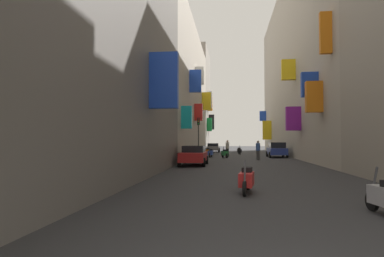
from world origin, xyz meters
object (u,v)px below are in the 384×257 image
Objects in this scene: traffic_light_near_corner at (198,130)px; parked_car_red at (194,155)px; scooter_green at (225,153)px; scooter_orange at (208,151)px; scooter_black at (239,151)px; pedestrian_near_left at (227,148)px; parked_car_grey at (213,147)px; scooter_blue at (211,153)px; parked_car_blue at (277,150)px; scooter_red at (247,179)px; pedestrian_crossing at (258,150)px.

parked_car_red is at bearing -86.17° from traffic_light_near_corner.
scooter_orange is at bearing 110.63° from scooter_green.
pedestrian_near_left is at bearing -105.45° from scooter_black.
parked_car_grey is 1.01× the size of traffic_light_near_corner.
scooter_orange is at bearing 97.04° from scooter_blue.
parked_car_blue is 2.09× the size of scooter_red.
scooter_blue is at bearing -175.44° from parked_car_blue.
scooter_red is 23.94m from traffic_light_near_corner.
parked_car_blue is 2.26× the size of pedestrian_near_left.
scooter_red is at bearing -95.72° from pedestrian_crossing.
parked_car_grey is at bearing 97.04° from scooter_green.
pedestrian_near_left reaches higher than parked_car_blue.
scooter_blue is 1.03× the size of scooter_orange.
pedestrian_crossing is (5.05, 6.77, 0.13)m from parked_car_red.
scooter_orange is (-7.43, 3.75, -0.34)m from parked_car_blue.
parked_car_red is 13.66m from pedestrian_near_left.
traffic_light_near_corner reaches higher than parked_car_blue.
scooter_orange is 3.28m from pedestrian_near_left.
pedestrian_near_left is at bearing 48.53° from scooter_blue.
parked_car_grey reaches higher than scooter_orange.
scooter_orange is at bearing -142.27° from scooter_black.
scooter_black and scooter_orange have the same top height.
scooter_red is (3.15, -12.22, -0.28)m from parked_car_red.
scooter_black is 8.45m from scooter_green.
scooter_blue is 0.45× the size of traffic_light_near_corner.
scooter_blue is 1.08× the size of pedestrian_crossing.
parked_car_red is 2.38× the size of pedestrian_near_left.
pedestrian_near_left reaches higher than scooter_black.
scooter_orange is at bearing 134.44° from pedestrian_near_left.
scooter_orange is 0.44× the size of traffic_light_near_corner.
scooter_blue is at bearing -88.02° from parked_car_grey.
scooter_blue is (0.50, 11.50, -0.28)m from parked_car_red.
scooter_green is 4.74m from pedestrian_crossing.
parked_car_grey is 11.06m from scooter_orange.
parked_car_blue reaches higher than scooter_orange.
pedestrian_crossing is 0.98× the size of pedestrian_near_left.
scooter_red is 30.90m from scooter_black.
parked_car_grey reaches higher than scooter_black.
parked_car_grey is 15.37m from scooter_blue.
pedestrian_crossing reaches higher than scooter_black.
traffic_light_near_corner is (-0.73, -15.58, 2.12)m from parked_car_grey.
scooter_red is at bearing -99.93° from parked_car_blue.
scooter_black and scooter_blue have the same top height.
parked_car_blue is 6.93m from scooter_blue.
parked_car_grey is 15.74m from traffic_light_near_corner.
scooter_blue is 1.06× the size of pedestrian_near_left.
pedestrian_near_left is at bearing 85.53° from scooter_green.
traffic_light_near_corner is (-3.01, -2.20, 1.94)m from pedestrian_near_left.
scooter_black is at bearing 66.07° from scooter_blue.
scooter_green is at bearing 79.06° from parked_car_red.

